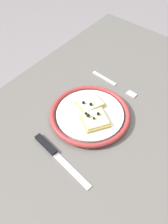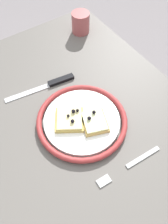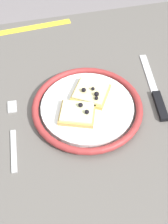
# 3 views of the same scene
# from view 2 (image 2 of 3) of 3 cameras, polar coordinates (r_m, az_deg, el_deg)

# --- Properties ---
(ground_plane) EXTENTS (6.00, 6.00, 0.00)m
(ground_plane) POSITION_cam_2_polar(r_m,az_deg,el_deg) (1.36, -0.21, -21.03)
(ground_plane) COLOR gray
(dining_table) EXTENTS (1.09, 0.76, 0.73)m
(dining_table) POSITION_cam_2_polar(r_m,az_deg,el_deg) (0.75, -0.36, -9.90)
(dining_table) COLOR #5B5651
(dining_table) RESTS_ON ground_plane
(plate) EXTENTS (0.27, 0.27, 0.02)m
(plate) POSITION_cam_2_polar(r_m,az_deg,el_deg) (0.69, -0.52, -2.13)
(plate) COLOR white
(plate) RESTS_ON dining_table
(pizza_slice_near) EXTENTS (0.10, 0.09, 0.03)m
(pizza_slice_near) POSITION_cam_2_polar(r_m,az_deg,el_deg) (0.67, 2.56, -2.31)
(pizza_slice_near) COLOR tan
(pizza_slice_near) RESTS_ON plate
(pizza_slice_far) EXTENTS (0.11, 0.11, 0.03)m
(pizza_slice_far) POSITION_cam_2_polar(r_m,az_deg,el_deg) (0.68, -3.61, -1.80)
(pizza_slice_far) COLOR tan
(pizza_slice_far) RESTS_ON plate
(knife) EXTENTS (0.05, 0.24, 0.01)m
(knife) POSITION_cam_2_polar(r_m,az_deg,el_deg) (0.79, -7.81, 6.91)
(knife) COLOR silver
(knife) RESTS_ON dining_table
(fork) EXTENTS (0.03, 0.20, 0.00)m
(fork) POSITION_cam_2_polar(r_m,az_deg,el_deg) (0.65, 10.88, -12.76)
(fork) COLOR #B9B9B9
(fork) RESTS_ON dining_table
(cup) EXTENTS (0.07, 0.07, 0.08)m
(cup) POSITION_cam_2_polar(r_m,az_deg,el_deg) (0.97, -0.84, 20.99)
(cup) COLOR #A54C4C
(cup) RESTS_ON dining_table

